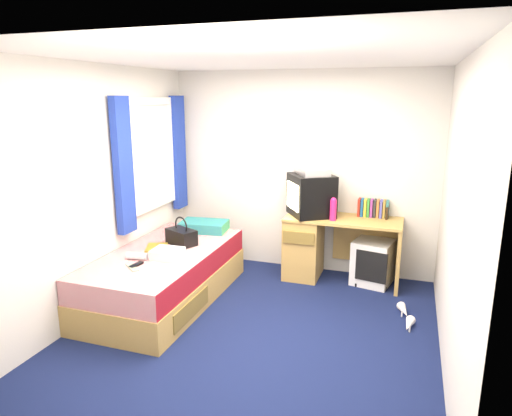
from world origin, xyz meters
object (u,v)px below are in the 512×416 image
(pink_water_bottle, at_px, (333,210))
(colour_swatch_fan, at_px, (132,267))
(crt_tv, at_px, (311,195))
(magazine, at_px, (157,247))
(water_bottle, at_px, (137,256))
(pillow, at_px, (204,226))
(aerosol_can, at_px, (335,209))
(storage_cube, at_px, (373,262))
(bed, at_px, (165,276))
(handbag, at_px, (181,236))
(towel, at_px, (167,254))
(picture_frame, at_px, (387,213))
(remote_control, at_px, (136,265))
(white_heels, at_px, (406,318))
(vcr, at_px, (312,171))
(desk, at_px, (319,244))

(pink_water_bottle, height_order, colour_swatch_fan, pink_water_bottle)
(crt_tv, bearing_deg, magazine, -86.22)
(water_bottle, bearing_deg, crt_tv, 45.75)
(pillow, distance_m, magazine, 0.76)
(crt_tv, xyz_separation_m, water_bottle, (-1.40, -1.44, -0.41))
(pillow, distance_m, aerosol_can, 1.55)
(pillow, bearing_deg, storage_cube, 10.45)
(bed, bearing_deg, handbag, 74.89)
(towel, bearing_deg, colour_swatch_fan, -117.90)
(pink_water_bottle, height_order, aerosol_can, pink_water_bottle)
(picture_frame, relative_size, aerosol_can, 0.88)
(crt_tv, relative_size, magazine, 2.30)
(aerosol_can, distance_m, handbag, 1.78)
(colour_swatch_fan, bearing_deg, remote_control, 85.03)
(aerosol_can, xyz_separation_m, white_heels, (0.86, -0.92, -0.79))
(pink_water_bottle, bearing_deg, towel, -140.65)
(handbag, height_order, magazine, handbag)
(pillow, relative_size, towel, 1.88)
(magazine, height_order, water_bottle, water_bottle)
(storage_cube, bearing_deg, vcr, -167.03)
(water_bottle, bearing_deg, towel, 25.89)
(handbag, distance_m, remote_control, 0.73)
(aerosol_can, bearing_deg, handbag, -146.89)
(bed, bearing_deg, towel, -51.25)
(vcr, relative_size, water_bottle, 2.08)
(pillow, xyz_separation_m, colour_swatch_fan, (-0.12, -1.31, -0.05))
(aerosol_can, xyz_separation_m, remote_control, (-1.59, -1.68, -0.28))
(magazine, height_order, remote_control, remote_control)
(white_heels, bearing_deg, magazine, -174.44)
(picture_frame, bearing_deg, storage_cube, -133.14)
(white_heels, bearing_deg, towel, -167.91)
(towel, distance_m, magazine, 0.36)
(bed, bearing_deg, pink_water_bottle, 32.30)
(colour_swatch_fan, bearing_deg, vcr, 51.35)
(storage_cube, relative_size, towel, 1.78)
(white_heels, bearing_deg, storage_cube, 115.18)
(aerosol_can, height_order, water_bottle, aerosol_can)
(storage_cube, xyz_separation_m, water_bottle, (-2.14, -1.46, 0.32))
(storage_cube, xyz_separation_m, colour_swatch_fan, (-2.06, -1.67, 0.29))
(aerosol_can, height_order, towel, aerosol_can)
(pillow, height_order, picture_frame, picture_frame)
(handbag, bearing_deg, pillow, 113.47)
(desk, xyz_separation_m, vcr, (-0.10, 0.00, 0.86))
(picture_frame, height_order, water_bottle, picture_frame)
(water_bottle, bearing_deg, remote_control, -59.90)
(vcr, bearing_deg, water_bottle, -76.00)
(storage_cube, relative_size, colour_swatch_fan, 2.31)
(vcr, distance_m, magazine, 1.92)
(pillow, bearing_deg, remote_control, -95.17)
(crt_tv, relative_size, handbag, 1.69)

